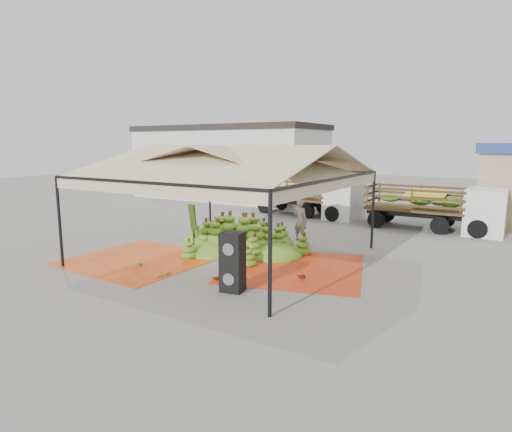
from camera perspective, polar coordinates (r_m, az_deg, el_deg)
The scene contains 17 objects.
ground at distance 15.68m, azimuth -3.53°, elevation -5.40°, with size 90.00×90.00×0.00m, color slate.
canopy_tent at distance 15.16m, azimuth -3.66°, elevation 6.74°, with size 8.10×8.10×4.00m.
building_white at distance 32.38m, azimuth -3.69°, elevation 7.18°, with size 14.30×6.30×5.40m.
tarp_left at distance 15.76m, azimuth -15.29°, elevation -5.62°, with size 4.66×4.43×0.01m, color orange.
tarp_right at distance 14.24m, azimuth 5.09°, elevation -6.94°, with size 4.36×4.58×0.01m, color red.
banana_heap at distance 16.64m, azimuth -2.09°, elevation -2.28°, with size 5.88×4.83×1.26m, color #507418.
hand_yellow_a at distance 13.80m, azimuth -11.97°, elevation -7.28°, with size 0.40×0.33×0.18m, color gold.
hand_yellow_b at distance 13.58m, azimuth -13.06°, elevation -7.59°, with size 0.42×0.34×0.19m, color gold.
hand_red_a at distance 13.07m, azimuth -5.57°, elevation -8.06°, with size 0.41×0.34×0.19m, color #552913.
hand_red_b at distance 13.26m, azimuth 5.82°, elevation -7.77°, with size 0.45×0.37×0.21m, color #5A1914.
hand_green at distance 14.98m, azimuth -15.49°, elevation -6.10°, with size 0.39×0.32×0.18m, color #3D7518.
hanging_bunches at distance 15.46m, azimuth -2.36°, elevation 4.27°, with size 4.74×0.24×0.20m.
speaker_stack at distance 11.85m, azimuth -3.14°, elevation -6.15°, with size 0.69×0.63×1.67m.
banana_leaves at distance 16.40m, azimuth -7.07°, elevation -4.78°, with size 0.96×1.36×3.70m, color #367A20, non-canonical shape.
vendor at distance 18.04m, azimuth 5.92°, elevation -0.54°, with size 0.65×0.43×1.79m, color gray.
truck_left at distance 24.53m, azimuth 7.49°, elevation 3.05°, with size 6.32×2.70×2.11m.
truck_right at distance 21.89m, azimuth 23.17°, elevation 1.54°, with size 6.06×2.14×2.08m.
Camera 1 is at (8.80, -12.33, 4.04)m, focal length 30.00 mm.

